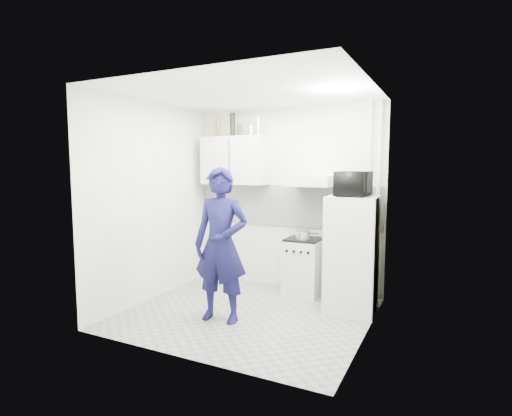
% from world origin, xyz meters
% --- Properties ---
extents(floor, '(2.80, 2.80, 0.00)m').
position_xyz_m(floor, '(0.00, 0.00, 0.00)').
color(floor, gray).
rests_on(floor, ground).
extents(ceiling, '(2.80, 2.80, 0.00)m').
position_xyz_m(ceiling, '(0.00, 0.00, 2.60)').
color(ceiling, white).
rests_on(ceiling, wall_back).
extents(wall_back, '(2.80, 0.00, 2.80)m').
position_xyz_m(wall_back, '(0.00, 1.25, 1.30)').
color(wall_back, silver).
rests_on(wall_back, floor).
extents(wall_left, '(0.00, 2.60, 2.60)m').
position_xyz_m(wall_left, '(-1.40, 0.00, 1.30)').
color(wall_left, silver).
rests_on(wall_left, floor).
extents(wall_right, '(0.00, 2.60, 2.60)m').
position_xyz_m(wall_right, '(1.40, 0.00, 1.30)').
color(wall_right, silver).
rests_on(wall_right, floor).
extents(person, '(0.69, 0.49, 1.76)m').
position_xyz_m(person, '(-0.18, -0.30, 0.88)').
color(person, '#100F37').
rests_on(person, floor).
extents(stove, '(0.47, 0.47, 0.76)m').
position_xyz_m(stove, '(0.36, 1.00, 0.38)').
color(stove, beige).
rests_on(stove, floor).
extents(fridge, '(0.62, 0.62, 1.41)m').
position_xyz_m(fridge, '(1.10, 0.64, 0.71)').
color(fridge, silver).
rests_on(fridge, floor).
extents(stove_top, '(0.45, 0.45, 0.03)m').
position_xyz_m(stove_top, '(0.36, 1.00, 0.77)').
color(stove_top, black).
rests_on(stove_top, stove).
extents(saucepan, '(0.20, 0.20, 0.11)m').
position_xyz_m(saucepan, '(0.37, 0.93, 0.84)').
color(saucepan, silver).
rests_on(saucepan, stove_top).
extents(microwave, '(0.53, 0.36, 0.29)m').
position_xyz_m(microwave, '(1.10, 0.64, 1.56)').
color(microwave, black).
rests_on(microwave, fridge).
extents(bottle_b, '(0.06, 0.06, 0.24)m').
position_xyz_m(bottle_b, '(-1.04, 1.07, 2.32)').
color(bottle_b, brown).
rests_on(bottle_b, upper_cabinet).
extents(bottle_d, '(0.08, 0.08, 0.35)m').
position_xyz_m(bottle_d, '(-0.79, 1.07, 2.37)').
color(bottle_d, black).
rests_on(bottle_d, upper_cabinet).
extents(canister_a, '(0.07, 0.07, 0.18)m').
position_xyz_m(canister_a, '(-0.67, 1.07, 2.29)').
color(canister_a, '#144C1E').
rests_on(canister_a, upper_cabinet).
extents(canister_b, '(0.08, 0.08, 0.15)m').
position_xyz_m(canister_b, '(-0.49, 1.07, 2.28)').
color(canister_b, silver).
rests_on(canister_b, upper_cabinet).
extents(bottle_e, '(0.06, 0.06, 0.25)m').
position_xyz_m(bottle_e, '(-0.37, 1.07, 2.33)').
color(bottle_e, silver).
rests_on(bottle_e, upper_cabinet).
extents(upper_cabinet, '(1.00, 0.35, 0.70)m').
position_xyz_m(upper_cabinet, '(-0.75, 1.07, 1.85)').
color(upper_cabinet, silver).
rests_on(upper_cabinet, wall_back).
extents(range_hood, '(0.60, 0.50, 0.14)m').
position_xyz_m(range_hood, '(0.45, 1.00, 1.57)').
color(range_hood, beige).
rests_on(range_hood, wall_back).
extents(backsplash, '(2.74, 0.03, 0.60)m').
position_xyz_m(backsplash, '(0.00, 1.24, 1.20)').
color(backsplash, white).
rests_on(backsplash, wall_back).
extents(pipe_a, '(0.05, 0.05, 2.60)m').
position_xyz_m(pipe_a, '(1.30, 1.17, 1.30)').
color(pipe_a, beige).
rests_on(pipe_a, floor).
extents(pipe_b, '(0.04, 0.04, 2.60)m').
position_xyz_m(pipe_b, '(1.18, 1.17, 1.30)').
color(pipe_b, beige).
rests_on(pipe_b, floor).
extents(ceiling_spot_fixture, '(0.10, 0.10, 0.02)m').
position_xyz_m(ceiling_spot_fixture, '(1.00, 0.20, 2.57)').
color(ceiling_spot_fixture, white).
rests_on(ceiling_spot_fixture, ceiling).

